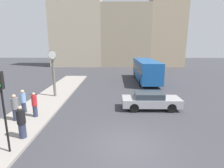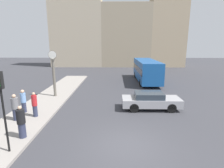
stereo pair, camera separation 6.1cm
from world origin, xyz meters
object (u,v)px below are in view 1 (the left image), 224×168
at_px(sedan_car, 151,100).
at_px(traffic_light_near, 2,96).
at_px(pedestrian_black_jacket, 22,122).
at_px(street_clock, 54,73).
at_px(pedestrian_red_top, 35,105).
at_px(bus_distant, 146,70).
at_px(pedestrian_grey_jacket, 15,108).
at_px(pedestrian_blue_stripe, 23,101).

xyz_separation_m(sedan_car, traffic_light_near, (-7.71, -6.02, 2.14)).
bearing_deg(pedestrian_black_jacket, street_clock, 96.26).
height_order(sedan_car, pedestrian_red_top, pedestrian_red_top).
height_order(bus_distant, pedestrian_red_top, bus_distant).
distance_m(street_clock, pedestrian_red_top, 5.13).
height_order(sedan_car, pedestrian_grey_jacket, pedestrian_grey_jacket).
bearing_deg(sedan_car, pedestrian_grey_jacket, -164.47).
distance_m(street_clock, pedestrian_grey_jacket, 5.74).
relative_size(street_clock, pedestrian_grey_jacket, 2.46).
xyz_separation_m(pedestrian_red_top, pedestrian_blue_stripe, (-1.16, 0.75, -0.01)).
bearing_deg(traffic_light_near, bus_distant, 61.04).
height_order(street_clock, pedestrian_black_jacket, street_clock).
bearing_deg(pedestrian_black_jacket, pedestrian_grey_jacket, 125.42).
height_order(street_clock, pedestrian_red_top, street_clock).
relative_size(pedestrian_grey_jacket, pedestrian_blue_stripe, 1.03).
bearing_deg(pedestrian_grey_jacket, sedan_car, 15.53).
height_order(traffic_light_near, pedestrian_red_top, traffic_light_near).
relative_size(sedan_car, pedestrian_grey_jacket, 2.58).
bearing_deg(pedestrian_red_top, bus_distant, 52.18).
relative_size(pedestrian_red_top, pedestrian_grey_jacket, 0.98).
bearing_deg(bus_distant, traffic_light_near, -118.96).
bearing_deg(sedan_car, traffic_light_near, -142.04).
bearing_deg(bus_distant, pedestrian_black_jacket, -120.94).
relative_size(traffic_light_near, pedestrian_black_jacket, 2.13).
bearing_deg(pedestrian_blue_stripe, street_clock, 78.26).
bearing_deg(bus_distant, street_clock, -142.75).
relative_size(traffic_light_near, pedestrian_grey_jacket, 2.14).
xyz_separation_m(traffic_light_near, pedestrian_grey_jacket, (-1.57, 3.44, -1.83)).
height_order(pedestrian_red_top, pedestrian_grey_jacket, pedestrian_grey_jacket).
bearing_deg(pedestrian_red_top, pedestrian_grey_jacket, -149.09).
xyz_separation_m(pedestrian_black_jacket, pedestrian_blue_stripe, (-1.72, 3.53, -0.02)).
distance_m(sedan_car, pedestrian_grey_jacket, 9.63).
relative_size(bus_distant, traffic_light_near, 2.45).
relative_size(sedan_car, pedestrian_red_top, 2.63).
height_order(sedan_car, pedestrian_black_jacket, pedestrian_black_jacket).
distance_m(pedestrian_red_top, pedestrian_grey_jacket, 1.16).
xyz_separation_m(sedan_car, bus_distant, (1.48, 10.60, 0.95)).
bearing_deg(pedestrian_black_jacket, sedan_car, 31.67).
bearing_deg(street_clock, pedestrian_black_jacket, -83.74).
xyz_separation_m(traffic_light_near, street_clock, (-0.86, 8.97, -0.47)).
xyz_separation_m(pedestrian_grey_jacket, pedestrian_blue_stripe, (-0.16, 1.35, -0.01)).
bearing_deg(sedan_car, pedestrian_red_top, -166.54).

